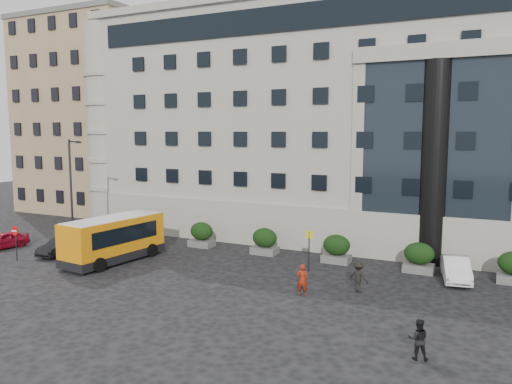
% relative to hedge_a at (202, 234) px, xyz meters
% --- Properties ---
extents(ground, '(120.00, 120.00, 0.00)m').
position_rel_hedge_a_xyz_m(ground, '(4.00, -7.80, -0.93)').
color(ground, black).
rests_on(ground, ground).
extents(civic_building, '(44.00, 24.00, 18.00)m').
position_rel_hedge_a_xyz_m(civic_building, '(10.00, 14.20, 8.07)').
color(civic_building, '#9D978B').
rests_on(civic_building, ground).
extents(entrance_column, '(1.80, 1.80, 13.00)m').
position_rel_hedge_a_xyz_m(entrance_column, '(16.00, 2.50, 5.57)').
color(entrance_column, black).
rests_on(entrance_column, ground).
extents(apartment_near, '(14.00, 14.00, 20.00)m').
position_rel_hedge_a_xyz_m(apartment_near, '(-20.00, 12.20, 9.07)').
color(apartment_near, '#967957').
rests_on(apartment_near, ground).
extents(apartment_far, '(13.00, 13.00, 22.00)m').
position_rel_hedge_a_xyz_m(apartment_far, '(-23.00, 30.20, 10.07)').
color(apartment_far, brown).
rests_on(apartment_far, ground).
extents(hedge_a, '(1.80, 1.26, 1.84)m').
position_rel_hedge_a_xyz_m(hedge_a, '(0.00, 0.00, 0.00)').
color(hedge_a, '#575754').
rests_on(hedge_a, ground).
extents(hedge_b, '(1.80, 1.26, 1.84)m').
position_rel_hedge_a_xyz_m(hedge_b, '(5.20, 0.00, 0.00)').
color(hedge_b, '#575754').
rests_on(hedge_b, ground).
extents(hedge_c, '(1.80, 1.26, 1.84)m').
position_rel_hedge_a_xyz_m(hedge_c, '(10.40, 0.00, 0.00)').
color(hedge_c, '#575754').
rests_on(hedge_c, ground).
extents(hedge_d, '(1.80, 1.26, 1.84)m').
position_rel_hedge_a_xyz_m(hedge_d, '(15.60, 0.00, 0.00)').
color(hedge_d, '#575754').
rests_on(hedge_d, ground).
extents(street_lamp, '(1.16, 0.18, 8.00)m').
position_rel_hedge_a_xyz_m(street_lamp, '(-7.94, -4.80, 3.44)').
color(street_lamp, '#262628').
rests_on(street_lamp, ground).
extents(bus_stop_sign, '(0.50, 0.08, 2.52)m').
position_rel_hedge_a_xyz_m(bus_stop_sign, '(9.50, -2.80, 0.80)').
color(bus_stop_sign, '#262628').
rests_on(bus_stop_sign, ground).
extents(no_entry_sign, '(0.64, 0.16, 2.32)m').
position_rel_hedge_a_xyz_m(no_entry_sign, '(-9.00, -8.84, 0.72)').
color(no_entry_sign, '#262628').
rests_on(no_entry_sign, ground).
extents(minibus, '(3.28, 7.29, 2.95)m').
position_rel_hedge_a_xyz_m(minibus, '(-2.92, -6.19, 0.70)').
color(minibus, orange).
rests_on(minibus, ground).
extents(red_truck, '(3.76, 6.32, 3.19)m').
position_rel_hedge_a_xyz_m(red_truck, '(-13.59, 6.95, 0.70)').
color(red_truck, maroon).
rests_on(red_truck, ground).
extents(parked_car_a, '(1.90, 3.78, 1.23)m').
position_rel_hedge_a_xyz_m(parked_car_a, '(-12.79, -6.94, -0.31)').
color(parked_car_a, maroon).
rests_on(parked_car_a, ground).
extents(parked_car_b, '(1.65, 3.90, 1.25)m').
position_rel_hedge_a_xyz_m(parked_car_b, '(-7.50, -6.33, -0.30)').
color(parked_car_b, black).
rests_on(parked_car_b, ground).
extents(parked_car_c, '(2.75, 5.40, 1.50)m').
position_rel_hedge_a_xyz_m(parked_car_c, '(-11.02, 3.78, -0.18)').
color(parked_car_c, black).
rests_on(parked_car_c, ground).
extents(parked_car_d, '(2.95, 5.16, 1.36)m').
position_rel_hedge_a_xyz_m(parked_car_d, '(-10.39, 8.20, -0.25)').
color(parked_car_d, black).
rests_on(parked_car_d, ground).
extents(white_taxi, '(2.12, 4.25, 1.34)m').
position_rel_hedge_a_xyz_m(white_taxi, '(17.77, -0.80, -0.26)').
color(white_taxi, white).
rests_on(white_taxi, ground).
extents(pedestrian_a, '(0.67, 0.51, 1.66)m').
position_rel_hedge_a_xyz_m(pedestrian_a, '(10.72, -7.17, -0.10)').
color(pedestrian_a, maroon).
rests_on(pedestrian_a, ground).
extents(pedestrian_b, '(0.88, 0.75, 1.58)m').
position_rel_hedge_a_xyz_m(pedestrian_b, '(17.29, -12.24, -0.14)').
color(pedestrian_b, black).
rests_on(pedestrian_b, ground).
extents(pedestrian_c, '(1.17, 0.81, 1.66)m').
position_rel_hedge_a_xyz_m(pedestrian_c, '(13.23, -5.32, -0.10)').
color(pedestrian_c, black).
rests_on(pedestrian_c, ground).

